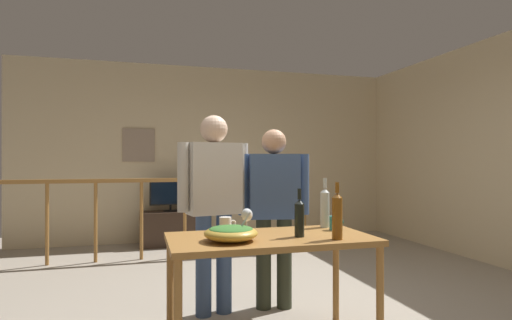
% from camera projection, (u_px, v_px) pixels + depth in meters
% --- Properties ---
extents(ground_plane, '(8.83, 8.83, 0.00)m').
position_uv_depth(ground_plane, '(281.00, 311.00, 3.49)').
color(ground_plane, '#9E9384').
extents(back_wall, '(6.08, 0.10, 2.79)m').
position_uv_depth(back_wall, '(213.00, 153.00, 6.76)').
color(back_wall, beige).
rests_on(back_wall, ground_plane).
extents(side_wall_right, '(0.10, 5.09, 2.79)m').
position_uv_depth(side_wall_right, '(480.00, 151.00, 5.29)').
color(side_wall_right, beige).
rests_on(side_wall_right, ground_plane).
extents(framed_picture, '(0.48, 0.03, 0.51)m').
position_uv_depth(framed_picture, '(139.00, 145.00, 6.38)').
color(framed_picture, gray).
extents(stair_railing, '(3.97, 0.10, 1.09)m').
position_uv_depth(stair_railing, '(204.00, 204.00, 5.55)').
color(stair_railing, '#9E6B33').
rests_on(stair_railing, ground_plane).
extents(tv_console, '(0.90, 0.40, 0.51)m').
position_uv_depth(tv_console, '(170.00, 228.00, 6.23)').
color(tv_console, '#38281E').
rests_on(tv_console, ground_plane).
extents(flat_screen_tv, '(0.62, 0.12, 0.48)m').
position_uv_depth(flat_screen_tv, '(171.00, 193.00, 6.20)').
color(flat_screen_tv, black).
rests_on(flat_screen_tv, tv_console).
extents(serving_table, '(1.37, 0.71, 0.76)m').
position_uv_depth(serving_table, '(270.00, 248.00, 2.81)').
color(serving_table, '#9E6B33').
rests_on(serving_table, ground_plane).
extents(salad_bowl, '(0.34, 0.34, 0.18)m').
position_uv_depth(salad_bowl, '(231.00, 232.00, 2.63)').
color(salad_bowl, gold).
rests_on(salad_bowl, serving_table).
extents(wine_glass, '(0.08, 0.08, 0.17)m').
position_uv_depth(wine_glass, '(247.00, 216.00, 2.95)').
color(wine_glass, silver).
rests_on(wine_glass, serving_table).
extents(wine_bottle_amber, '(0.07, 0.07, 0.37)m').
position_uv_depth(wine_bottle_amber, '(337.00, 215.00, 2.69)').
color(wine_bottle_amber, brown).
rests_on(wine_bottle_amber, serving_table).
extents(wine_bottle_dark, '(0.07, 0.07, 0.33)m').
position_uv_depth(wine_bottle_dark, '(299.00, 217.00, 2.78)').
color(wine_bottle_dark, black).
rests_on(wine_bottle_dark, serving_table).
extents(wine_bottle_clear, '(0.07, 0.07, 0.38)m').
position_uv_depth(wine_bottle_clear, '(325.00, 207.00, 3.19)').
color(wine_bottle_clear, silver).
rests_on(wine_bottle_clear, serving_table).
extents(mug_white, '(0.12, 0.09, 0.10)m').
position_uv_depth(mug_white, '(226.00, 224.00, 3.00)').
color(mug_white, white).
rests_on(mug_white, serving_table).
extents(mug_teal, '(0.11, 0.08, 0.10)m').
position_uv_depth(mug_teal, '(335.00, 223.00, 3.06)').
color(mug_teal, teal).
rests_on(mug_teal, serving_table).
extents(person_standing_left, '(0.61, 0.29, 1.65)m').
position_uv_depth(person_standing_left, '(214.00, 196.00, 3.43)').
color(person_standing_left, '#3D5684').
rests_on(person_standing_left, ground_plane).
extents(person_standing_right, '(0.61, 0.29, 1.54)m').
position_uv_depth(person_standing_right, '(274.00, 202.00, 3.57)').
color(person_standing_right, '#2D3323').
rests_on(person_standing_right, ground_plane).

